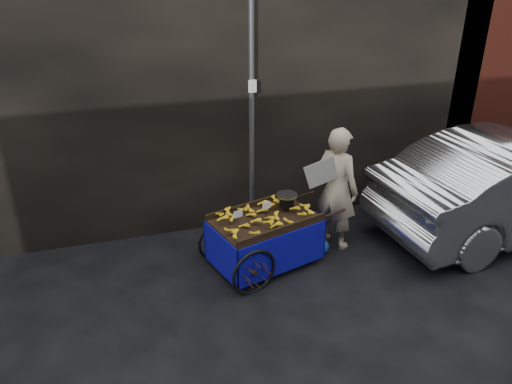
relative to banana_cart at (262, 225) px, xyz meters
name	(u,v)px	position (x,y,z in m)	size (l,w,h in m)	color
ground	(257,277)	(-0.16, -0.28, -0.67)	(80.00, 80.00, 0.00)	black
building_wall	(235,61)	(0.24, 2.32, 1.83)	(13.50, 2.00, 5.00)	black
street_pole	(252,112)	(0.14, 1.02, 1.33)	(0.12, 0.10, 4.00)	slate
banana_cart	(262,225)	(0.00, 0.00, 0.00)	(2.17, 1.41, 1.09)	black
vendor	(337,188)	(1.24, 0.25, 0.28)	(0.95, 0.83, 1.91)	#C7B593
plastic_bag	(320,247)	(0.91, 0.01, -0.54)	(0.29, 0.23, 0.26)	#1841BA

